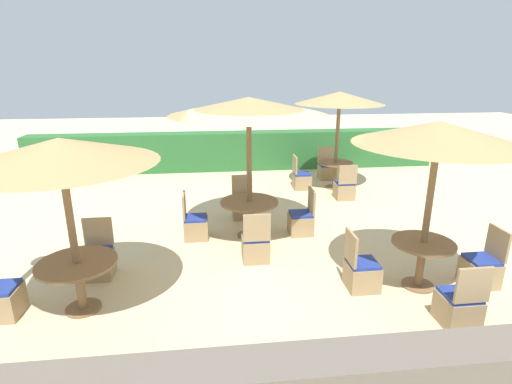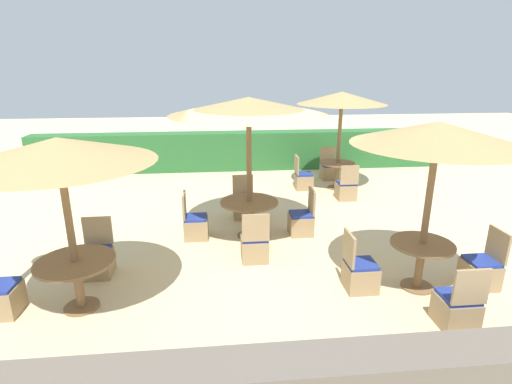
% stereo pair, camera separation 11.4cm
% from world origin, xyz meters
% --- Properties ---
extents(ground_plane, '(40.00, 40.00, 0.00)m').
position_xyz_m(ground_plane, '(0.00, 0.00, 0.00)').
color(ground_plane, beige).
extents(hedge_row, '(13.00, 0.70, 1.21)m').
position_xyz_m(hedge_row, '(0.00, 5.96, 0.61)').
color(hedge_row, '#2D6B33').
rests_on(hedge_row, ground_plane).
extents(stone_border, '(10.00, 0.56, 0.41)m').
position_xyz_m(stone_border, '(0.00, -3.49, 0.21)').
color(stone_border, '#6B6056').
rests_on(stone_border, ground_plane).
extents(parasol_front_right, '(2.35, 2.35, 2.54)m').
position_xyz_m(parasol_front_right, '(2.26, -1.65, 2.37)').
color(parasol_front_right, olive).
rests_on(parasol_front_right, ground_plane).
extents(round_table_front_right, '(0.93, 0.93, 0.75)m').
position_xyz_m(round_table_front_right, '(2.26, -1.65, 0.56)').
color(round_table_front_right, olive).
rests_on(round_table_front_right, ground_plane).
extents(patio_chair_front_right_south, '(0.46, 0.46, 0.93)m').
position_xyz_m(patio_chair_front_right_south, '(2.30, -2.61, 0.26)').
color(patio_chair_front_right_south, tan).
rests_on(patio_chair_front_right_south, ground_plane).
extents(patio_chair_front_right_east, '(0.46, 0.46, 0.93)m').
position_xyz_m(patio_chair_front_right_east, '(3.24, -1.70, 0.26)').
color(patio_chair_front_right_east, tan).
rests_on(patio_chair_front_right_east, ground_plane).
extents(patio_chair_front_right_west, '(0.46, 0.46, 0.93)m').
position_xyz_m(patio_chair_front_right_west, '(1.35, -1.60, 0.26)').
color(patio_chair_front_right_west, tan).
rests_on(patio_chair_front_right_west, ground_plane).
extents(parasol_back_right, '(2.34, 2.34, 2.61)m').
position_xyz_m(parasol_back_right, '(2.54, 3.53, 2.43)').
color(parasol_back_right, olive).
rests_on(parasol_back_right, ground_plane).
extents(round_table_back_right, '(0.94, 0.94, 0.73)m').
position_xyz_m(round_table_back_right, '(2.54, 3.53, 0.55)').
color(round_table_back_right, olive).
rests_on(round_table_back_right, ground_plane).
extents(patio_chair_back_right_south, '(0.46, 0.46, 0.93)m').
position_xyz_m(patio_chair_back_right_south, '(2.49, 2.57, 0.26)').
color(patio_chair_back_right_south, tan).
rests_on(patio_chair_back_right_south, ground_plane).
extents(patio_chair_back_right_north, '(0.46, 0.46, 0.93)m').
position_xyz_m(patio_chair_back_right_north, '(2.58, 4.48, 0.26)').
color(patio_chair_back_right_north, tan).
rests_on(patio_chair_back_right_north, ground_plane).
extents(patio_chair_back_right_west, '(0.46, 0.46, 0.93)m').
position_xyz_m(patio_chair_back_right_west, '(1.60, 3.55, 0.26)').
color(patio_chair_back_right_west, tan).
rests_on(patio_chair_back_right_west, ground_plane).
extents(parasol_center, '(2.94, 2.94, 2.72)m').
position_xyz_m(parasol_center, '(-0.14, 0.55, 2.55)').
color(parasol_center, olive).
rests_on(parasol_center, ground_plane).
extents(round_table_center, '(1.13, 1.13, 0.73)m').
position_xyz_m(round_table_center, '(-0.14, 0.55, 0.59)').
color(round_table_center, olive).
rests_on(round_table_center, ground_plane).
extents(patio_chair_center_north, '(0.46, 0.46, 0.93)m').
position_xyz_m(patio_chair_center_north, '(-0.18, 1.59, 0.26)').
color(patio_chair_center_north, tan).
rests_on(patio_chair_center_north, ground_plane).
extents(patio_chair_center_south, '(0.46, 0.46, 0.93)m').
position_xyz_m(patio_chair_center_south, '(-0.13, -0.50, 0.26)').
color(patio_chair_center_south, tan).
rests_on(patio_chair_center_south, ground_plane).
extents(patio_chair_center_west, '(0.46, 0.46, 0.93)m').
position_xyz_m(patio_chair_center_west, '(-1.21, 0.57, 0.26)').
color(patio_chair_center_west, tan).
rests_on(patio_chair_center_west, ground_plane).
extents(patio_chair_center_east, '(0.46, 0.46, 0.93)m').
position_xyz_m(patio_chair_center_east, '(0.92, 0.54, 0.26)').
color(patio_chair_center_east, tan).
rests_on(patio_chair_center_east, ground_plane).
extents(parasol_front_left, '(2.42, 2.42, 2.42)m').
position_xyz_m(parasol_front_left, '(-2.71, -1.68, 2.25)').
color(parasol_front_left, olive).
rests_on(parasol_front_left, ground_plane).
extents(round_table_front_left, '(1.06, 1.06, 0.74)m').
position_xyz_m(round_table_front_left, '(-2.71, -1.68, 0.58)').
color(round_table_front_left, olive).
rests_on(round_table_front_left, ground_plane).
extents(patio_chair_front_left_north, '(0.46, 0.46, 0.93)m').
position_xyz_m(patio_chair_front_left_north, '(-2.72, -0.74, 0.26)').
color(patio_chair_front_left_north, tan).
rests_on(patio_chair_front_left_north, ground_plane).
extents(patio_chair_front_left_west, '(0.46, 0.46, 0.93)m').
position_xyz_m(patio_chair_front_left_west, '(-3.75, -1.72, 0.26)').
color(patio_chair_front_left_west, tan).
rests_on(patio_chair_front_left_west, ground_plane).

